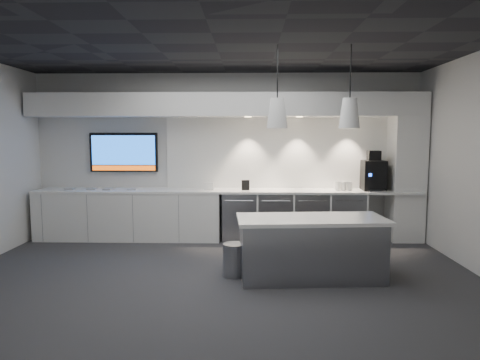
{
  "coord_description": "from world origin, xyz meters",
  "views": [
    {
      "loc": [
        0.43,
        -5.41,
        1.87
      ],
      "look_at": [
        0.28,
        1.1,
        1.19
      ],
      "focal_mm": 32.0,
      "sensor_mm": 36.0,
      "label": 1
    }
  ],
  "objects_px": {
    "wall_tv": "(124,152)",
    "island": "(311,248)",
    "coffee_machine": "(373,174)",
    "bin": "(234,260)"
  },
  "relations": [
    {
      "from": "wall_tv",
      "to": "island",
      "type": "distance_m",
      "value": 4.1
    },
    {
      "from": "wall_tv",
      "to": "coffee_machine",
      "type": "bearing_deg",
      "value": -3.12
    },
    {
      "from": "wall_tv",
      "to": "coffee_machine",
      "type": "distance_m",
      "value": 4.55
    },
    {
      "from": "island",
      "to": "coffee_machine",
      "type": "bearing_deg",
      "value": 52.54
    },
    {
      "from": "wall_tv",
      "to": "bin",
      "type": "distance_m",
      "value": 3.4
    },
    {
      "from": "wall_tv",
      "to": "island",
      "type": "bearing_deg",
      "value": -37.19
    },
    {
      "from": "island",
      "to": "coffee_machine",
      "type": "xyz_separation_m",
      "value": [
        1.39,
        2.13,
        0.78
      ]
    },
    {
      "from": "bin",
      "to": "wall_tv",
      "type": "bearing_deg",
      "value": 132.85
    },
    {
      "from": "wall_tv",
      "to": "coffee_machine",
      "type": "height_order",
      "value": "wall_tv"
    },
    {
      "from": "coffee_machine",
      "to": "island",
      "type": "bearing_deg",
      "value": -120.04
    }
  ]
}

